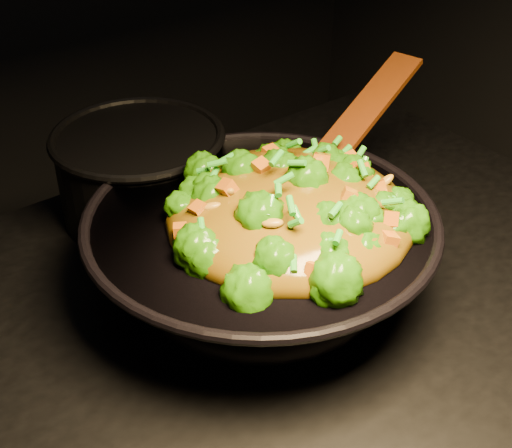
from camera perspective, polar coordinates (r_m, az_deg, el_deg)
wok at (r=0.92m, az=0.38°, el=-2.63°), size 0.54×0.54×0.12m
stir_fry at (r=0.85m, az=2.78°, el=3.29°), size 0.32×0.32×0.11m
spatula at (r=0.99m, az=7.63°, el=7.61°), size 0.29×0.11×0.12m
back_pot at (r=1.09m, az=-9.18°, el=3.97°), size 0.31×0.31×0.14m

